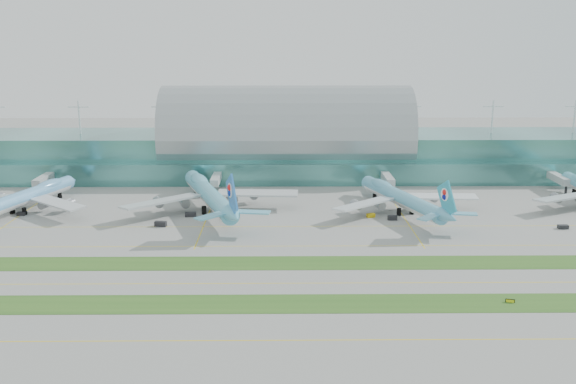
{
  "coord_description": "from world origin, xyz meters",
  "views": [
    {
      "loc": [
        -2.31,
        -179.57,
        66.51
      ],
      "look_at": [
        0.0,
        55.0,
        9.0
      ],
      "focal_mm": 40.0,
      "sensor_mm": 36.0,
      "label": 1
    }
  ],
  "objects_px": {
    "terminal": "(287,146)",
    "taxiway_sign_east": "(510,301)",
    "airliner_b": "(209,194)",
    "airliner_c": "(401,197)",
    "airliner_a": "(24,197)"
  },
  "relations": [
    {
      "from": "terminal",
      "to": "airliner_a",
      "type": "xyz_separation_m",
      "value": [
        -101.77,
        -67.89,
        -8.32
      ]
    },
    {
      "from": "airliner_a",
      "to": "airliner_c",
      "type": "distance_m",
      "value": 145.2
    },
    {
      "from": "airliner_b",
      "to": "airliner_c",
      "type": "height_order",
      "value": "airliner_b"
    },
    {
      "from": "airliner_a",
      "to": "airliner_b",
      "type": "distance_m",
      "value": 71.22
    },
    {
      "from": "airliner_c",
      "to": "airliner_b",
      "type": "bearing_deg",
      "value": 158.78
    },
    {
      "from": "airliner_b",
      "to": "taxiway_sign_east",
      "type": "bearing_deg",
      "value": -65.08
    },
    {
      "from": "terminal",
      "to": "taxiway_sign_east",
      "type": "relative_size",
      "value": 147.49
    },
    {
      "from": "terminal",
      "to": "taxiway_sign_east",
      "type": "distance_m",
      "value": 166.86
    },
    {
      "from": "airliner_c",
      "to": "airliner_a",
      "type": "bearing_deg",
      "value": 160.2
    },
    {
      "from": "taxiway_sign_east",
      "to": "airliner_b",
      "type": "bearing_deg",
      "value": 149.56
    },
    {
      "from": "airliner_a",
      "to": "taxiway_sign_east",
      "type": "height_order",
      "value": "airliner_a"
    },
    {
      "from": "airliner_a",
      "to": "taxiway_sign_east",
      "type": "bearing_deg",
      "value": -11.79
    },
    {
      "from": "airliner_c",
      "to": "taxiway_sign_east",
      "type": "distance_m",
      "value": 87.74
    },
    {
      "from": "airliner_a",
      "to": "taxiway_sign_east",
      "type": "relative_size",
      "value": 29.41
    },
    {
      "from": "taxiway_sign_east",
      "to": "terminal",
      "type": "bearing_deg",
      "value": 125.2
    }
  ]
}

